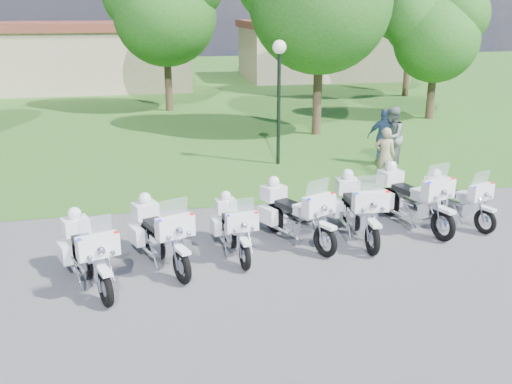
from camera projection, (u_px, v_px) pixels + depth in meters
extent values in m
plane|color=#505054|center=(256.00, 252.00, 12.20)|extent=(100.00, 100.00, 0.00)
cube|color=#336921|center=(173.00, 87.00, 37.36)|extent=(100.00, 48.00, 0.01)
torus|color=black|center=(105.00, 289.00, 9.90)|extent=(0.35, 0.68, 0.67)
torus|color=black|center=(79.00, 254.00, 11.28)|extent=(0.35, 0.68, 0.67)
cube|color=white|center=(104.00, 271.00, 9.77)|extent=(0.32, 0.48, 0.07)
cube|color=white|center=(98.00, 246.00, 9.86)|extent=(0.76, 0.47, 0.40)
cube|color=silver|center=(95.00, 226.00, 9.80)|extent=(0.57, 0.30, 0.38)
sphere|color=red|center=(116.00, 233.00, 9.91)|extent=(0.09, 0.09, 0.09)
sphere|color=#1426E5|center=(79.00, 241.00, 9.60)|extent=(0.09, 0.09, 0.09)
cube|color=silver|center=(91.00, 264.00, 10.57)|extent=(0.51, 0.64, 0.34)
cube|color=white|center=(93.00, 251.00, 10.26)|extent=(0.48, 0.60, 0.22)
cube|color=black|center=(84.00, 242.00, 10.71)|extent=(0.53, 0.70, 0.12)
cube|color=white|center=(96.00, 246.00, 11.25)|extent=(0.35, 0.55, 0.36)
cube|color=white|center=(65.00, 252.00, 10.96)|extent=(0.35, 0.55, 0.36)
cube|color=white|center=(76.00, 226.00, 11.12)|extent=(0.59, 0.54, 0.32)
sphere|color=white|center=(74.00, 213.00, 11.04)|extent=(0.26, 0.26, 0.26)
torus|color=black|center=(182.00, 267.00, 10.73)|extent=(0.36, 0.68, 0.68)
torus|color=black|center=(148.00, 237.00, 12.11)|extent=(0.36, 0.68, 0.68)
cube|color=white|center=(182.00, 250.00, 10.60)|extent=(0.33, 0.48, 0.07)
cube|color=white|center=(175.00, 227.00, 10.69)|extent=(0.77, 0.48, 0.40)
cube|color=silver|center=(173.00, 208.00, 10.63)|extent=(0.57, 0.31, 0.38)
sphere|color=red|center=(192.00, 215.00, 10.74)|extent=(0.09, 0.09, 0.09)
sphere|color=#1426E5|center=(160.00, 222.00, 10.42)|extent=(0.09, 0.09, 0.09)
cube|color=silver|center=(163.00, 245.00, 11.40)|extent=(0.52, 0.65, 0.34)
cube|color=white|center=(167.00, 233.00, 11.09)|extent=(0.49, 0.61, 0.22)
cube|color=black|center=(156.00, 225.00, 11.54)|extent=(0.54, 0.71, 0.12)
cube|color=white|center=(163.00, 229.00, 12.09)|extent=(0.35, 0.56, 0.36)
cube|color=white|center=(136.00, 235.00, 11.78)|extent=(0.35, 0.56, 0.36)
cube|color=white|center=(145.00, 210.00, 11.95)|extent=(0.60, 0.55, 0.32)
sphere|color=white|center=(145.00, 198.00, 11.87)|extent=(0.26, 0.26, 0.26)
torus|color=black|center=(245.00, 256.00, 11.29)|extent=(0.17, 0.61, 0.60)
torus|color=black|center=(227.00, 229.00, 12.68)|extent=(0.17, 0.61, 0.60)
cube|color=white|center=(245.00, 242.00, 11.18)|extent=(0.20, 0.41, 0.06)
cube|color=white|center=(242.00, 222.00, 11.28)|extent=(0.66, 0.27, 0.36)
cube|color=silver|center=(241.00, 206.00, 11.23)|extent=(0.51, 0.15, 0.34)
sphere|color=red|center=(257.00, 213.00, 11.26)|extent=(0.08, 0.08, 0.08)
sphere|color=#1426E5|center=(228.00, 216.00, 11.10)|extent=(0.08, 0.08, 0.08)
cube|color=silver|center=(235.00, 236.00, 11.97)|extent=(0.35, 0.53, 0.30)
cube|color=white|center=(237.00, 226.00, 11.67)|extent=(0.33, 0.49, 0.20)
cube|color=black|center=(232.00, 219.00, 12.12)|extent=(0.35, 0.58, 0.11)
cube|color=white|center=(240.00, 223.00, 12.58)|extent=(0.20, 0.48, 0.32)
cube|color=white|center=(216.00, 226.00, 12.43)|extent=(0.20, 0.48, 0.32)
cube|color=white|center=(226.00, 206.00, 12.54)|extent=(0.46, 0.39, 0.29)
sphere|color=white|center=(226.00, 196.00, 12.47)|extent=(0.23, 0.23, 0.23)
torus|color=black|center=(325.00, 241.00, 11.88)|extent=(0.41, 0.68, 0.68)
torus|color=black|center=(274.00, 218.00, 13.22)|extent=(0.41, 0.68, 0.68)
cube|color=white|center=(326.00, 226.00, 11.76)|extent=(0.35, 0.49, 0.07)
cube|color=white|center=(319.00, 205.00, 11.84)|extent=(0.77, 0.53, 0.41)
cube|color=silver|center=(317.00, 188.00, 11.77)|extent=(0.57, 0.35, 0.38)
sphere|color=red|center=(333.00, 194.00, 11.91)|extent=(0.09, 0.09, 0.09)
sphere|color=#1426E5|center=(309.00, 200.00, 11.55)|extent=(0.09, 0.09, 0.09)
cube|color=silver|center=(298.00, 223.00, 12.53)|extent=(0.55, 0.67, 0.35)
cube|color=white|center=(306.00, 211.00, 12.23)|extent=(0.52, 0.62, 0.22)
cube|color=black|center=(289.00, 205.00, 12.66)|extent=(0.58, 0.72, 0.12)
cube|color=white|center=(289.00, 210.00, 13.22)|extent=(0.39, 0.56, 0.37)
cube|color=white|center=(268.00, 215.00, 12.88)|extent=(0.39, 0.56, 0.37)
cube|color=white|center=(274.00, 193.00, 13.06)|extent=(0.62, 0.58, 0.33)
sphere|color=white|center=(274.00, 182.00, 12.97)|extent=(0.27, 0.27, 0.27)
torus|color=black|center=(372.00, 239.00, 11.97)|extent=(0.17, 0.71, 0.70)
torus|color=black|center=(346.00, 211.00, 13.65)|extent=(0.17, 0.71, 0.70)
cube|color=white|center=(374.00, 223.00, 11.84)|extent=(0.21, 0.47, 0.07)
cube|color=white|center=(371.00, 202.00, 11.96)|extent=(0.77, 0.28, 0.42)
cube|color=silver|center=(371.00, 184.00, 11.91)|extent=(0.59, 0.15, 0.39)
sphere|color=red|center=(388.00, 193.00, 11.89)|extent=(0.09, 0.09, 0.09)
sphere|color=#1426E5|center=(357.00, 194.00, 11.79)|extent=(0.09, 0.09, 0.09)
cube|color=silver|center=(358.00, 218.00, 12.79)|extent=(0.38, 0.60, 0.36)
cube|color=white|center=(363.00, 207.00, 12.44)|extent=(0.36, 0.56, 0.23)
cube|color=black|center=(355.00, 199.00, 12.98)|extent=(0.38, 0.67, 0.13)
cube|color=white|center=(361.00, 205.00, 13.49)|extent=(0.21, 0.55, 0.38)
cube|color=white|center=(336.00, 207.00, 13.40)|extent=(0.21, 0.55, 0.38)
cube|color=white|center=(347.00, 186.00, 13.48)|extent=(0.52, 0.44, 0.34)
sphere|color=white|center=(348.00, 175.00, 13.40)|extent=(0.27, 0.27, 0.27)
torus|color=black|center=(443.00, 226.00, 12.69)|extent=(0.33, 0.73, 0.72)
torus|color=black|center=(389.00, 202.00, 14.25)|extent=(0.33, 0.73, 0.72)
cube|color=white|center=(445.00, 210.00, 12.56)|extent=(0.31, 0.51, 0.08)
cube|color=white|center=(438.00, 189.00, 12.66)|extent=(0.82, 0.46, 0.43)
cube|color=silver|center=(438.00, 172.00, 12.60)|extent=(0.62, 0.29, 0.41)
sphere|color=red|center=(453.00, 179.00, 12.70)|extent=(0.10, 0.10, 0.10)
sphere|color=#1426E5|center=(429.00, 183.00, 12.40)|extent=(0.10, 0.10, 0.10)
cube|color=silver|center=(414.00, 208.00, 13.45)|extent=(0.51, 0.68, 0.37)
cube|color=white|center=(424.00, 195.00, 13.11)|extent=(0.48, 0.63, 0.24)
cube|color=black|center=(406.00, 189.00, 13.61)|extent=(0.53, 0.74, 0.13)
cube|color=white|center=(404.00, 195.00, 14.19)|extent=(0.34, 0.59, 0.39)
cube|color=white|center=(384.00, 199.00, 13.92)|extent=(0.34, 0.59, 0.39)
cube|color=white|center=(390.00, 177.00, 14.08)|extent=(0.61, 0.55, 0.35)
sphere|color=white|center=(391.00, 166.00, 13.99)|extent=(0.28, 0.28, 0.28)
torus|color=black|center=(485.00, 221.00, 13.11)|extent=(0.30, 0.61, 0.60)
torus|color=black|center=(434.00, 203.00, 14.36)|extent=(0.30, 0.61, 0.60)
cube|color=white|center=(487.00, 209.00, 12.99)|extent=(0.28, 0.43, 0.06)
cube|color=white|center=(481.00, 192.00, 13.08)|extent=(0.68, 0.41, 0.36)
cube|color=silver|center=(481.00, 178.00, 13.02)|extent=(0.51, 0.27, 0.34)
sphere|color=red|center=(492.00, 184.00, 13.12)|extent=(0.08, 0.08, 0.08)
sphere|color=#1426E5|center=(475.00, 188.00, 12.84)|extent=(0.08, 0.08, 0.08)
cube|color=silver|center=(458.00, 207.00, 13.72)|extent=(0.45, 0.58, 0.31)
cube|color=white|center=(467.00, 197.00, 13.44)|extent=(0.42, 0.54, 0.20)
cube|color=black|center=(451.00, 192.00, 13.85)|extent=(0.47, 0.63, 0.11)
cube|color=white|center=(447.00, 197.00, 14.34)|extent=(0.30, 0.50, 0.32)
cube|color=white|center=(431.00, 200.00, 14.08)|extent=(0.30, 0.50, 0.32)
cube|color=white|center=(436.00, 182.00, 14.22)|extent=(0.53, 0.48, 0.29)
sphere|color=white|center=(436.00, 173.00, 14.15)|extent=(0.23, 0.23, 0.23)
cylinder|color=black|center=(279.00, 110.00, 18.48)|extent=(0.12, 0.12, 3.65)
sphere|color=white|center=(279.00, 47.00, 17.87)|extent=(0.44, 0.44, 0.44)
cylinder|color=#38281C|center=(168.00, 76.00, 28.36)|extent=(0.36, 0.36, 3.42)
sphere|color=#255217|center=(165.00, 14.00, 27.45)|extent=(4.98, 4.98, 4.98)
cylinder|color=#38281C|center=(318.00, 88.00, 22.93)|extent=(0.36, 0.36, 3.81)
sphere|color=#255217|center=(320.00, 2.00, 21.91)|extent=(5.54, 5.54, 5.54)
cylinder|color=#38281C|center=(431.00, 90.00, 26.41)|extent=(0.36, 0.36, 2.63)
sphere|color=#255217|center=(436.00, 40.00, 25.71)|extent=(3.83, 3.83, 3.83)
sphere|color=#255217|center=(417.00, 23.00, 25.61)|extent=(2.87, 2.87, 2.87)
sphere|color=#255217|center=(460.00, 15.00, 25.33)|extent=(2.63, 2.63, 2.63)
cylinder|color=#38281C|center=(408.00, 55.00, 32.95)|extent=(0.36, 0.36, 4.71)
cube|color=tan|center=(77.00, 59.00, 36.59)|extent=(14.00, 8.00, 3.60)
cube|color=brown|center=(74.00, 26.00, 35.96)|extent=(14.56, 8.32, 0.50)
cube|color=tan|center=(321.00, 53.00, 41.70)|extent=(11.00, 7.00, 3.60)
cube|color=brown|center=(322.00, 24.00, 41.07)|extent=(11.44, 7.28, 0.50)
imported|color=tan|center=(385.00, 156.00, 16.70)|extent=(0.73, 0.63, 1.68)
imported|color=gray|center=(392.00, 137.00, 18.54)|extent=(1.14, 1.20, 1.94)
imported|color=#304B74|center=(384.00, 137.00, 18.74)|extent=(1.16, 0.79, 1.83)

